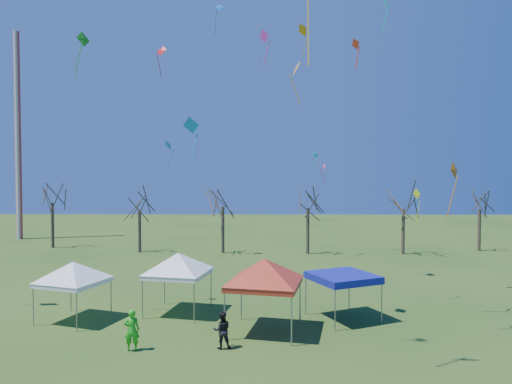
# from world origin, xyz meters

# --- Properties ---
(ground) EXTENTS (140.00, 140.00, 0.00)m
(ground) POSITION_xyz_m (0.00, 0.00, 0.00)
(ground) COLOR #274C18
(ground) RESTS_ON ground
(radio_mast) EXTENTS (0.70, 0.70, 25.00)m
(radio_mast) POSITION_xyz_m (-28.00, 34.00, 12.50)
(radio_mast) COLOR silver
(radio_mast) RESTS_ON ground
(tree_0) EXTENTS (3.83, 3.83, 8.44)m
(tree_0) POSITION_xyz_m (-20.85, 27.38, 6.49)
(tree_0) COLOR #3D2D21
(tree_0) RESTS_ON ground
(tree_1) EXTENTS (3.42, 3.42, 7.54)m
(tree_1) POSITION_xyz_m (-10.77, 24.65, 5.79)
(tree_1) COLOR #3D2D21
(tree_1) RESTS_ON ground
(tree_2) EXTENTS (3.71, 3.71, 8.18)m
(tree_2) POSITION_xyz_m (-2.37, 24.38, 6.29)
(tree_2) COLOR #3D2D21
(tree_2) RESTS_ON ground
(tree_3) EXTENTS (3.59, 3.59, 7.91)m
(tree_3) POSITION_xyz_m (6.03, 24.04, 6.08)
(tree_3) COLOR #3D2D21
(tree_3) RESTS_ON ground
(tree_4) EXTENTS (3.58, 3.58, 7.89)m
(tree_4) POSITION_xyz_m (15.36, 24.00, 6.06)
(tree_4) COLOR #3D2D21
(tree_4) RESTS_ON ground
(tree_5) EXTENTS (3.39, 3.39, 7.46)m
(tree_5) POSITION_xyz_m (23.72, 26.07, 5.73)
(tree_5) COLOR #3D2D21
(tree_5) RESTS_ON ground
(tent_white_west) EXTENTS (3.90, 3.90, 3.61)m
(tent_white_west) POSITION_xyz_m (-8.35, 3.01, 2.92)
(tent_white_west) COLOR gray
(tent_white_west) RESTS_ON ground
(tent_white_mid) EXTENTS (4.33, 4.33, 3.89)m
(tent_white_mid) POSITION_xyz_m (-3.07, 4.49, 3.14)
(tent_white_mid) COLOR gray
(tent_white_mid) RESTS_ON ground
(tent_red) EXTENTS (4.65, 4.65, 4.18)m
(tent_red) POSITION_xyz_m (1.74, 1.43, 3.37)
(tent_red) COLOR gray
(tent_red) RESTS_ON ground
(tent_blue) EXTENTS (4.08, 4.08, 2.42)m
(tent_blue) POSITION_xyz_m (5.93, 3.56, 2.22)
(tent_blue) COLOR gray
(tent_blue) RESTS_ON ground
(person_dark) EXTENTS (0.89, 0.75, 1.63)m
(person_dark) POSITION_xyz_m (-0.14, -0.74, 0.82)
(person_dark) COLOR black
(person_dark) RESTS_ON ground
(person_green) EXTENTS (0.72, 0.54, 1.82)m
(person_green) POSITION_xyz_m (-4.06, -1.07, 0.91)
(person_green) COLOR green
(person_green) RESTS_ON ground
(kite_9) EXTENTS (0.34, 0.71, 1.77)m
(kite_9) POSITION_xyz_m (7.17, 0.19, 15.51)
(kite_9) COLOR #0CC2C0
(kite_9) RESTS_ON ground
(kite_18) EXTENTS (0.60, 0.80, 1.89)m
(kite_18) POSITION_xyz_m (7.04, 6.01, 15.23)
(kite_18) COLOR red
(kite_18) RESTS_ON ground
(kite_3) EXTENTS (1.42, 1.66, 3.44)m
(kite_3) POSITION_xyz_m (5.50, 24.00, 21.80)
(kite_3) COLOR orange
(kite_3) RESTS_ON ground
(kite_17) EXTENTS (0.86, 0.90, 3.10)m
(kite_17) POSITION_xyz_m (12.08, 4.26, 7.91)
(kite_17) COLOR orange
(kite_17) RESTS_ON ground
(kite_22) EXTENTS (1.04, 1.08, 2.86)m
(kite_22) POSITION_xyz_m (6.50, 21.88, 9.57)
(kite_22) COLOR #0CBDAB
(kite_22) RESTS_ON ground
(kite_13) EXTENTS (1.12, 1.23, 2.74)m
(kite_13) POSITION_xyz_m (-7.06, 21.22, 10.48)
(kite_13) COLOR blue
(kite_13) RESTS_ON ground
(kite_12) EXTENTS (0.58, 1.07, 3.33)m
(kite_12) POSITION_xyz_m (16.12, 22.35, 5.94)
(kite_12) COLOR #D2E017
(kite_12) RESTS_ON ground
(kite_2) EXTENTS (1.27, 1.03, 2.80)m
(kite_2) POSITION_xyz_m (-7.74, 21.53, 19.18)
(kite_2) COLOR red
(kite_2) RESTS_ON ground
(kite_19) EXTENTS (0.50, 0.72, 1.92)m
(kite_19) POSITION_xyz_m (7.41, 22.76, 8.49)
(kite_19) COLOR #F23585
(kite_19) RESTS_ON ground
(kite_26) EXTENTS (1.08, 0.96, 2.84)m
(kite_26) POSITION_xyz_m (-2.32, 21.46, 23.01)
(kite_26) COLOR blue
(kite_26) RESTS_ON ground
(kite_7) EXTENTS (1.11, 1.26, 3.42)m
(kite_7) POSITION_xyz_m (-11.32, 12.31, 17.50)
(kite_7) COLOR green
(kite_7) RESTS_ON ground
(kite_27) EXTENTS (0.64, 0.97, 2.26)m
(kite_27) POSITION_xyz_m (3.38, 3.28, 13.22)
(kite_27) COLOR gold
(kite_27) RESTS_ON ground
(kite_1) EXTENTS (1.01, 0.74, 2.08)m
(kite_1) POSITION_xyz_m (-1.89, 1.98, 10.15)
(kite_1) COLOR #1383D1
(kite_1) RESTS_ON ground
(kite_24) EXTENTS (0.79, 0.92, 2.45)m
(kite_24) POSITION_xyz_m (1.74, 9.38, 16.74)
(kite_24) COLOR #D02EA3
(kite_24) RESTS_ON ground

